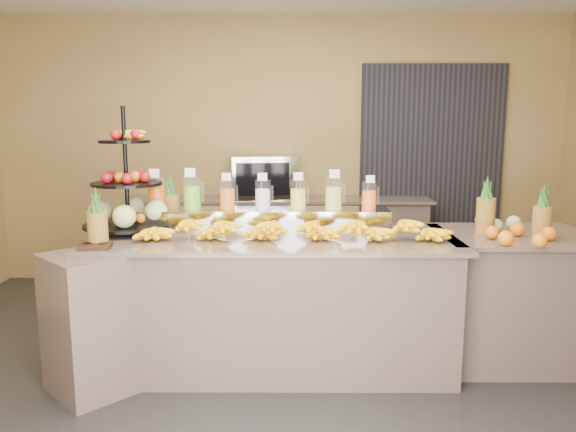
{
  "coord_description": "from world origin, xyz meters",
  "views": [
    {
      "loc": [
        0.11,
        -3.5,
        1.72
      ],
      "look_at": [
        0.09,
        0.3,
        1.07
      ],
      "focal_mm": 35.0,
      "sensor_mm": 36.0,
      "label": 1
    }
  ],
  "objects_px": {
    "pitcher_tray": "(263,219)",
    "banana_heap": "(291,227)",
    "right_fruit_pile": "(516,227)",
    "fruit_stand": "(133,200)",
    "condiment_caddy": "(95,246)",
    "oven_warmer": "(264,177)"
  },
  "relations": [
    {
      "from": "pitcher_tray",
      "to": "oven_warmer",
      "type": "distance_m",
      "value": 1.68
    },
    {
      "from": "condiment_caddy",
      "to": "right_fruit_pile",
      "type": "bearing_deg",
      "value": 6.34
    },
    {
      "from": "fruit_stand",
      "to": "condiment_caddy",
      "type": "distance_m",
      "value": 0.59
    },
    {
      "from": "banana_heap",
      "to": "right_fruit_pile",
      "type": "xyz_separation_m",
      "value": [
        1.53,
        0.01,
        -0.0
      ]
    },
    {
      "from": "pitcher_tray",
      "to": "banana_heap",
      "type": "bearing_deg",
      "value": -59.31
    },
    {
      "from": "pitcher_tray",
      "to": "oven_warmer",
      "type": "height_order",
      "value": "oven_warmer"
    },
    {
      "from": "fruit_stand",
      "to": "pitcher_tray",
      "type": "bearing_deg",
      "value": -5.13
    },
    {
      "from": "banana_heap",
      "to": "oven_warmer",
      "type": "xyz_separation_m",
      "value": [
        -0.28,
        2.02,
        0.14
      ]
    },
    {
      "from": "pitcher_tray",
      "to": "banana_heap",
      "type": "height_order",
      "value": "banana_heap"
    },
    {
      "from": "condiment_caddy",
      "to": "oven_warmer",
      "type": "distance_m",
      "value": 2.51
    },
    {
      "from": "banana_heap",
      "to": "condiment_caddy",
      "type": "distance_m",
      "value": 1.27
    },
    {
      "from": "right_fruit_pile",
      "to": "oven_warmer",
      "type": "distance_m",
      "value": 2.71
    },
    {
      "from": "fruit_stand",
      "to": "right_fruit_pile",
      "type": "xyz_separation_m",
      "value": [
        2.66,
        -0.23,
        -0.15
      ]
    },
    {
      "from": "fruit_stand",
      "to": "oven_warmer",
      "type": "height_order",
      "value": "fruit_stand"
    },
    {
      "from": "pitcher_tray",
      "to": "right_fruit_pile",
      "type": "relative_size",
      "value": 3.81
    },
    {
      "from": "banana_heap",
      "to": "fruit_stand",
      "type": "bearing_deg",
      "value": 168.02
    },
    {
      "from": "condiment_caddy",
      "to": "right_fruit_pile",
      "type": "relative_size",
      "value": 0.4
    },
    {
      "from": "condiment_caddy",
      "to": "right_fruit_pile",
      "type": "height_order",
      "value": "right_fruit_pile"
    },
    {
      "from": "pitcher_tray",
      "to": "oven_warmer",
      "type": "relative_size",
      "value": 2.82
    },
    {
      "from": "condiment_caddy",
      "to": "oven_warmer",
      "type": "xyz_separation_m",
      "value": [
        0.95,
        2.32,
        0.2
      ]
    },
    {
      "from": "banana_heap",
      "to": "right_fruit_pile",
      "type": "bearing_deg",
      "value": 0.33
    },
    {
      "from": "pitcher_tray",
      "to": "oven_warmer",
      "type": "bearing_deg",
      "value": 92.49
    }
  ]
}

